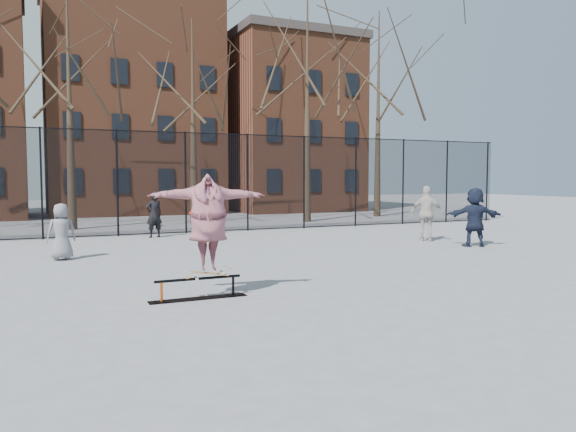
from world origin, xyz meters
name	(u,v)px	position (x,y,z in m)	size (l,w,h in m)	color
ground	(305,303)	(0.00, 0.00, 0.00)	(100.00, 100.00, 0.00)	slate
skate_rail	(198,290)	(-1.62, 1.14, 0.16)	(1.81, 0.28, 0.40)	black
skateboard	(209,274)	(-1.42, 1.14, 0.45)	(0.77, 0.18, 0.09)	#A07940
skater	(208,224)	(-1.42, 1.14, 1.37)	(2.17, 0.59, 1.76)	#5C388D
bystander_grey	(61,232)	(-3.64, 7.37, 0.76)	(0.75, 0.49, 1.53)	slate
bystander_black	(154,215)	(-0.25, 12.00, 0.84)	(0.61, 0.40, 1.67)	black
bystander_red	(199,215)	(1.43, 12.00, 0.79)	(0.77, 0.60, 1.58)	#AD2E0F
bystander_white	(427,214)	(8.11, 6.85, 0.96)	(1.13, 0.47, 1.92)	beige
bystander_navy	(475,217)	(8.53, 5.00, 0.95)	(1.76, 0.56, 1.90)	#1B2237
fence	(155,181)	(-0.01, 13.00, 2.05)	(34.03, 0.07, 4.00)	black
tree_row	(128,61)	(-0.25, 17.15, 7.36)	(33.66, 7.46, 10.67)	black
rowhouses	(122,112)	(0.72, 26.00, 6.06)	(29.00, 7.00, 13.00)	brown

